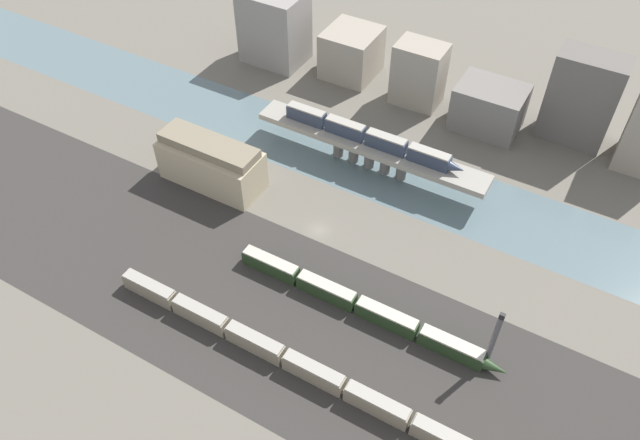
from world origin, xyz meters
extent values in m
plane|color=#666056|center=(0.00, 0.00, 0.00)|extent=(400.00, 400.00, 0.00)
cube|color=#33302D|center=(0.00, -24.00, 0.00)|extent=(280.00, 42.00, 0.01)
cube|color=slate|center=(0.00, 24.97, 0.00)|extent=(320.00, 21.57, 0.01)
cube|color=gray|center=(0.00, 24.97, 6.56)|extent=(59.51, 7.21, 1.49)
cylinder|color=slate|center=(-8.63, 24.97, 2.91)|extent=(2.52, 2.52, 5.82)
cylinder|color=slate|center=(-4.31, 24.97, 2.91)|extent=(2.52, 2.52, 5.82)
cylinder|color=slate|center=(0.00, 24.97, 2.91)|extent=(2.52, 2.52, 5.82)
cylinder|color=slate|center=(4.31, 24.97, 2.91)|extent=(2.52, 2.52, 5.82)
cylinder|color=slate|center=(8.63, 24.97, 2.91)|extent=(2.52, 2.52, 5.82)
cube|color=#2D384C|center=(-17.79, 24.97, 8.99)|extent=(10.13, 2.71, 3.38)
cube|color=#9E998E|center=(-17.79, 24.97, 10.88)|extent=(9.73, 2.49, 0.40)
cube|color=#2D384C|center=(-6.90, 24.97, 8.99)|extent=(10.13, 2.71, 3.38)
cube|color=#9E998E|center=(-6.90, 24.97, 10.88)|extent=(9.73, 2.49, 0.40)
cube|color=#2D384C|center=(3.99, 24.97, 8.99)|extent=(10.13, 2.71, 3.38)
cube|color=#9E998E|center=(3.99, 24.97, 10.88)|extent=(9.73, 2.49, 0.40)
cube|color=#2D384C|center=(14.88, 24.97, 8.99)|extent=(10.13, 2.71, 3.38)
cube|color=#9E998E|center=(14.88, 24.97, 10.88)|extent=(9.73, 2.49, 0.40)
cone|color=#2D384C|center=(21.72, 24.97, 8.82)|extent=(3.55, 2.44, 2.44)
cube|color=gray|center=(-20.78, -32.49, 1.80)|extent=(12.13, 2.62, 3.60)
cube|color=#9E998E|center=(-20.78, -32.49, 3.80)|extent=(11.65, 2.41, 0.40)
cube|color=gray|center=(-8.03, -32.49, 1.80)|extent=(12.13, 2.62, 3.60)
cube|color=#9E998E|center=(-8.03, -32.49, 3.80)|extent=(11.65, 2.41, 0.40)
cube|color=gray|center=(4.72, -32.49, 1.80)|extent=(12.13, 2.62, 3.60)
cube|color=#9E998E|center=(4.72, -32.49, 3.80)|extent=(11.65, 2.41, 0.40)
cube|color=gray|center=(17.46, -32.49, 1.80)|extent=(12.13, 2.62, 3.60)
cube|color=#9E998E|center=(17.46, -32.49, 3.80)|extent=(11.65, 2.41, 0.40)
cube|color=gray|center=(30.21, -32.49, 1.80)|extent=(12.13, 2.62, 3.60)
cube|color=#9E998E|center=(30.21, -32.49, 3.80)|extent=(11.65, 2.41, 0.40)
cube|color=gray|center=(42.96, -32.49, 1.80)|extent=(12.13, 2.62, 3.60)
cube|color=#9E998E|center=(42.96, -32.49, 3.80)|extent=(11.65, 2.41, 0.40)
cube|color=#23381E|center=(-3.04, -15.03, 1.67)|extent=(12.80, 2.76, 3.34)
cube|color=#B7B2A3|center=(-3.04, -15.03, 3.54)|extent=(12.29, 2.54, 0.40)
cube|color=#23381E|center=(10.37, -15.03, 1.67)|extent=(12.80, 2.76, 3.34)
cube|color=#B7B2A3|center=(10.37, -15.03, 3.54)|extent=(12.29, 2.54, 0.40)
cube|color=#23381E|center=(23.78, -15.03, 1.67)|extent=(12.80, 2.76, 3.34)
cube|color=#B7B2A3|center=(23.78, -15.03, 3.54)|extent=(12.29, 2.54, 0.40)
cube|color=#23381E|center=(37.19, -15.03, 1.67)|extent=(12.80, 2.76, 3.34)
cube|color=#B7B2A3|center=(37.19, -15.03, 3.54)|extent=(12.29, 2.54, 0.40)
cone|color=#23381E|center=(45.83, -15.03, 1.50)|extent=(4.48, 2.48, 2.48)
cube|color=tan|center=(-30.11, 1.63, 5.01)|extent=(24.79, 10.51, 10.01)
cube|color=#7C725C|center=(-30.11, 1.63, 11.11)|extent=(24.30, 7.36, 2.20)
cylinder|color=#4C4C51|center=(43.72, -13.71, 7.09)|extent=(1.02, 1.02, 14.18)
cube|color=black|center=(43.72, -13.71, 14.78)|extent=(1.00, 0.70, 1.20)
cube|color=gray|center=(-46.35, 55.11, 10.57)|extent=(17.73, 13.49, 21.13)
cube|color=gray|center=(-23.10, 59.32, 6.78)|extent=(14.42, 14.80, 13.56)
cube|color=gray|center=(-1.00, 55.91, 8.71)|extent=(13.12, 9.29, 17.41)
cube|color=slate|center=(19.60, 54.39, 6.15)|extent=(17.29, 12.90, 12.29)
cube|color=#605B56|center=(40.02, 61.26, 11.91)|extent=(16.58, 9.44, 23.82)
camera|label=1|loc=(47.07, -82.25, 102.63)|focal=35.00mm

